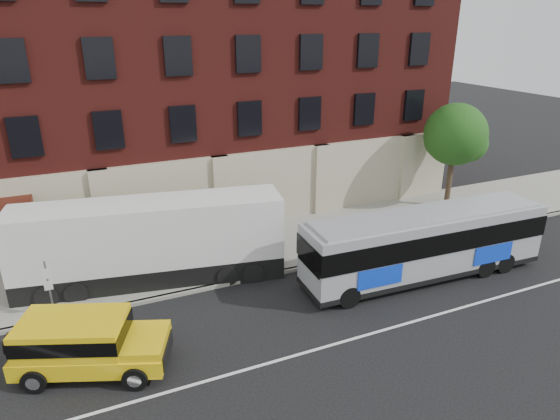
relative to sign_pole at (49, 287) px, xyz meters
name	(u,v)px	position (x,y,z in m)	size (l,w,h in m)	color
ground	(327,357)	(8.50, -6.15, -1.45)	(120.00, 120.00, 0.00)	black
sidewalk	(240,249)	(8.50, 2.85, -1.38)	(60.00, 6.00, 0.15)	gray
kerb	(262,276)	(8.50, -0.15, -1.38)	(60.00, 0.25, 0.15)	gray
lane_line	(320,348)	(8.50, -5.65, -1.45)	(60.00, 0.12, 0.01)	silver
building	(190,78)	(8.49, 10.77, 6.13)	(30.00, 12.10, 15.00)	#571814
sign_pole	(49,287)	(0.00, 0.00, 0.00)	(0.30, 0.20, 2.50)	slate
street_tree	(456,137)	(22.04, 3.34, 2.96)	(3.60, 3.60, 6.20)	#3A291D
city_bus	(425,242)	(15.10, -2.90, 0.24)	(11.31, 2.88, 3.07)	#91949A
yellow_suv	(84,342)	(0.99, -3.55, -0.34)	(5.16, 3.58, 1.93)	yellow
shipping_container	(151,243)	(4.06, 1.45, 0.39)	(11.38, 4.17, 3.72)	black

